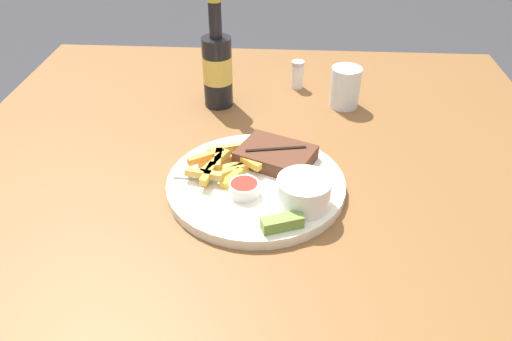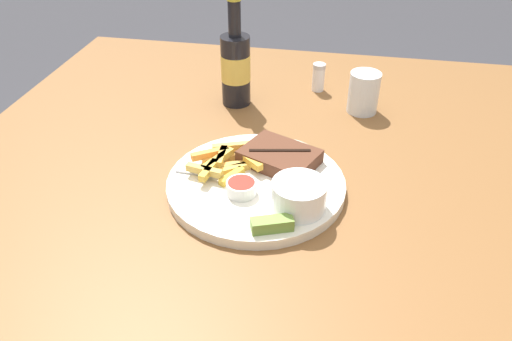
% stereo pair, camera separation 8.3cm
% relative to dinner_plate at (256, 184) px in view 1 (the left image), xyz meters
% --- Properties ---
extents(dining_table, '(1.18, 1.28, 0.73)m').
position_rel_dinner_plate_xyz_m(dining_table, '(0.00, 0.00, -0.08)').
color(dining_table, brown).
rests_on(dining_table, ground_plane).
extents(dinner_plate, '(0.30, 0.30, 0.02)m').
position_rel_dinner_plate_xyz_m(dinner_plate, '(0.00, 0.00, 0.00)').
color(dinner_plate, silver).
rests_on(dinner_plate, dining_table).
extents(steak_portion, '(0.15, 0.14, 0.03)m').
position_rel_dinner_plate_xyz_m(steak_portion, '(0.03, 0.06, 0.02)').
color(steak_portion, '#512D1E').
rests_on(steak_portion, dinner_plate).
extents(fries_pile, '(0.13, 0.13, 0.02)m').
position_rel_dinner_plate_xyz_m(fries_pile, '(-0.06, 0.03, 0.02)').
color(fries_pile, gold).
rests_on(fries_pile, dinner_plate).
extents(coleslaw_cup, '(0.09, 0.09, 0.05)m').
position_rel_dinner_plate_xyz_m(coleslaw_cup, '(0.08, -0.06, 0.04)').
color(coleslaw_cup, white).
rests_on(coleslaw_cup, dinner_plate).
extents(dipping_sauce_cup, '(0.05, 0.05, 0.02)m').
position_rel_dinner_plate_xyz_m(dipping_sauce_cup, '(-0.02, -0.04, 0.02)').
color(dipping_sauce_cup, silver).
rests_on(dipping_sauce_cup, dinner_plate).
extents(pickle_spear, '(0.07, 0.04, 0.02)m').
position_rel_dinner_plate_xyz_m(pickle_spear, '(0.05, -0.12, 0.02)').
color(pickle_spear, olive).
rests_on(pickle_spear, dinner_plate).
extents(fork_utensil, '(0.13, 0.02, 0.00)m').
position_rel_dinner_plate_xyz_m(fork_utensil, '(-0.08, 0.00, 0.01)').
color(fork_utensil, '#B7B7BC').
rests_on(fork_utensil, dinner_plate).
extents(beer_bottle, '(0.06, 0.06, 0.25)m').
position_rel_dinner_plate_xyz_m(beer_bottle, '(-0.10, 0.31, 0.08)').
color(beer_bottle, black).
rests_on(beer_bottle, dining_table).
extents(drinking_glass, '(0.06, 0.06, 0.09)m').
position_rel_dinner_plate_xyz_m(drinking_glass, '(0.17, 0.32, 0.04)').
color(drinking_glass, silver).
rests_on(drinking_glass, dining_table).
extents(salt_shaker, '(0.03, 0.03, 0.07)m').
position_rel_dinner_plate_xyz_m(salt_shaker, '(0.07, 0.40, 0.02)').
color(salt_shaker, white).
rests_on(salt_shaker, dining_table).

